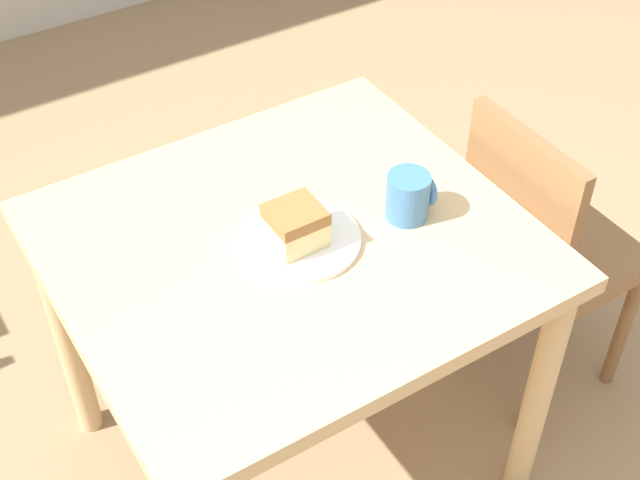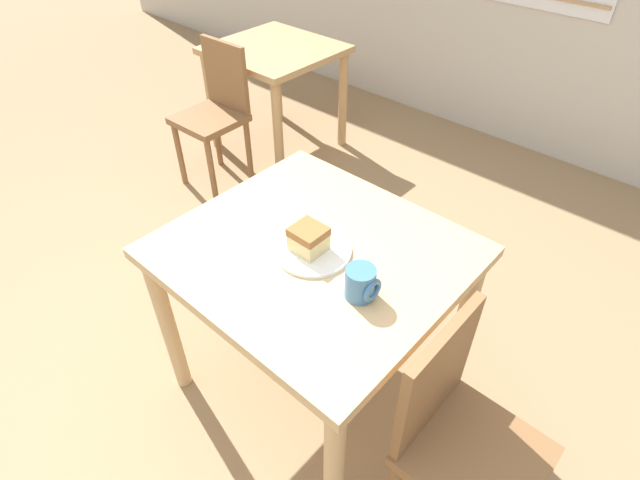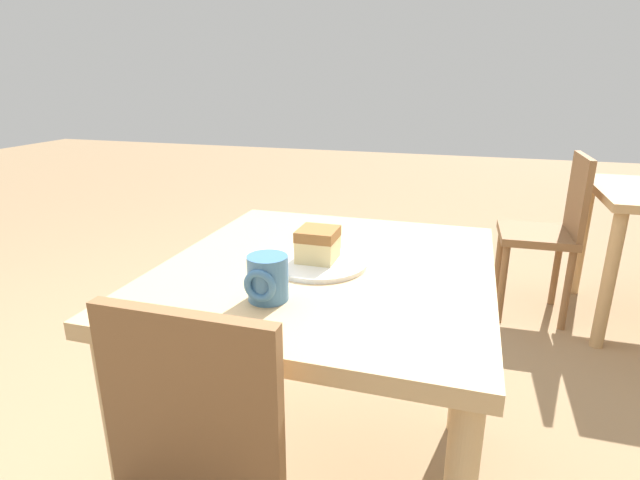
% 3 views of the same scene
% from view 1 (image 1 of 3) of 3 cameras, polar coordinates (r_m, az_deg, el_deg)
% --- Properties ---
extents(dining_table_near, '(0.93, 0.84, 0.75)m').
position_cam_1_polar(dining_table_near, '(1.87, -1.88, -2.48)').
color(dining_table_near, tan).
rests_on(dining_table_near, ground_plane).
extents(chair_near_window, '(0.36, 0.36, 0.86)m').
position_cam_1_polar(chair_near_window, '(2.23, 13.91, -0.64)').
color(chair_near_window, brown).
rests_on(chair_near_window, ground_plane).
extents(plate, '(0.25, 0.25, 0.01)m').
position_cam_1_polar(plate, '(1.78, -1.33, 0.04)').
color(plate, white).
rests_on(plate, dining_table_near).
extents(cake_slice, '(0.10, 0.10, 0.08)m').
position_cam_1_polar(cake_slice, '(1.74, -1.58, 0.93)').
color(cake_slice, '#E5CC89').
rests_on(cake_slice, plate).
extents(coffee_mug, '(0.10, 0.09, 0.10)m').
position_cam_1_polar(coffee_mug, '(1.82, 5.74, 2.84)').
color(coffee_mug, teal).
rests_on(coffee_mug, dining_table_near).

